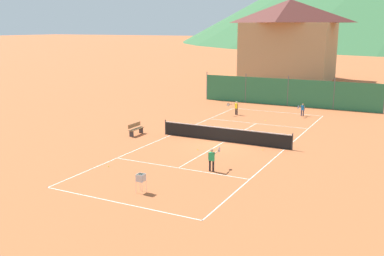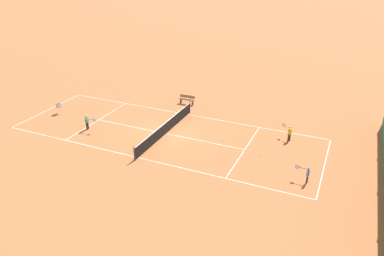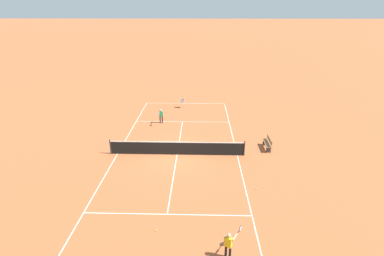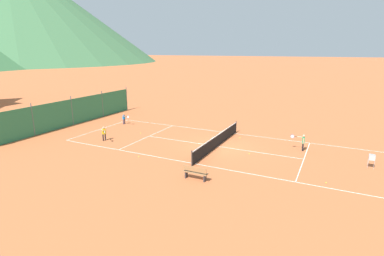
{
  "view_description": "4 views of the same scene",
  "coord_description": "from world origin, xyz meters",
  "px_view_note": "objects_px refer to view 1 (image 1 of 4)",
  "views": [
    {
      "loc": [
        11.25,
        -26.8,
        7.52
      ],
      "look_at": [
        -1.69,
        -1.46,
        1.05
      ],
      "focal_mm": 42.0,
      "sensor_mm": 36.0,
      "label": 1
    },
    {
      "loc": [
        23.09,
        12.55,
        13.01
      ],
      "look_at": [
        -0.61,
        1.97,
        0.6
      ],
      "focal_mm": 35.0,
      "sensor_mm": 36.0,
      "label": 2
    },
    {
      "loc": [
        -1.55,
        18.27,
        9.27
      ],
      "look_at": [
        -0.96,
        -2.16,
        1.11
      ],
      "focal_mm": 28.0,
      "sensor_mm": 36.0,
      "label": 3
    },
    {
      "loc": [
        -20.85,
        -8.03,
        7.37
      ],
      "look_at": [
        0.02,
        2.24,
        1.22
      ],
      "focal_mm": 28.0,
      "sensor_mm": 36.0,
      "label": 4
    }
  ],
  "objects_px": {
    "player_near_service": "(212,158)",
    "tennis_ball_mid_court": "(265,121)",
    "tennis_ball_service_box": "(198,150)",
    "player_near_baseline": "(302,109)",
    "ball_hopper": "(141,179)",
    "tennis_ball_by_net_right": "(263,150)",
    "tennis_net": "(225,134)",
    "tennis_ball_by_net_left": "(190,123)",
    "player_far_service": "(236,107)",
    "alpine_chalet": "(289,38)",
    "tennis_ball_alley_right": "(109,166)",
    "courtside_bench": "(136,129)"
  },
  "relations": [
    {
      "from": "player_far_service",
      "to": "courtside_bench",
      "type": "height_order",
      "value": "player_far_service"
    },
    {
      "from": "tennis_net",
      "to": "alpine_chalet",
      "type": "relative_size",
      "value": 0.71
    },
    {
      "from": "tennis_ball_alley_right",
      "to": "tennis_ball_by_net_right",
      "type": "bearing_deg",
      "value": 47.63
    },
    {
      "from": "tennis_net",
      "to": "tennis_ball_alley_right",
      "type": "distance_m",
      "value": 8.72
    },
    {
      "from": "player_far_service",
      "to": "player_near_service",
      "type": "bearing_deg",
      "value": -73.03
    },
    {
      "from": "player_far_service",
      "to": "tennis_ball_by_net_left",
      "type": "distance_m",
      "value": 5.31
    },
    {
      "from": "tennis_ball_service_box",
      "to": "tennis_ball_by_net_right",
      "type": "bearing_deg",
      "value": 26.66
    },
    {
      "from": "tennis_ball_by_net_left",
      "to": "courtside_bench",
      "type": "height_order",
      "value": "courtside_bench"
    },
    {
      "from": "tennis_ball_by_net_right",
      "to": "player_near_service",
      "type": "bearing_deg",
      "value": -102.22
    },
    {
      "from": "tennis_ball_service_box",
      "to": "player_near_baseline",
      "type": "bearing_deg",
      "value": 77.13
    },
    {
      "from": "tennis_net",
      "to": "courtside_bench",
      "type": "relative_size",
      "value": 6.12
    },
    {
      "from": "player_near_baseline",
      "to": "courtside_bench",
      "type": "height_order",
      "value": "player_near_baseline"
    },
    {
      "from": "tennis_ball_alley_right",
      "to": "alpine_chalet",
      "type": "distance_m",
      "value": 45.48
    },
    {
      "from": "player_far_service",
      "to": "alpine_chalet",
      "type": "height_order",
      "value": "alpine_chalet"
    },
    {
      "from": "tennis_net",
      "to": "player_far_service",
      "type": "relative_size",
      "value": 7.69
    },
    {
      "from": "tennis_ball_by_net_left",
      "to": "player_far_service",
      "type": "bearing_deg",
      "value": 68.06
    },
    {
      "from": "tennis_ball_by_net_left",
      "to": "ball_hopper",
      "type": "height_order",
      "value": "ball_hopper"
    },
    {
      "from": "tennis_ball_mid_court",
      "to": "alpine_chalet",
      "type": "bearing_deg",
      "value": 102.15
    },
    {
      "from": "tennis_net",
      "to": "tennis_ball_service_box",
      "type": "xyz_separation_m",
      "value": [
        -0.65,
        -2.72,
        -0.47
      ]
    },
    {
      "from": "player_near_baseline",
      "to": "tennis_ball_by_net_right",
      "type": "bearing_deg",
      "value": -87.81
    },
    {
      "from": "player_far_service",
      "to": "tennis_ball_by_net_right",
      "type": "relative_size",
      "value": 18.08
    },
    {
      "from": "courtside_bench",
      "to": "alpine_chalet",
      "type": "distance_m",
      "value": 38.55
    },
    {
      "from": "alpine_chalet",
      "to": "tennis_ball_alley_right",
      "type": "bearing_deg",
      "value": -86.85
    },
    {
      "from": "tennis_ball_by_net_right",
      "to": "courtside_bench",
      "type": "relative_size",
      "value": 0.04
    },
    {
      "from": "tennis_ball_alley_right",
      "to": "tennis_net",
      "type": "bearing_deg",
      "value": 66.34
    },
    {
      "from": "tennis_ball_service_box",
      "to": "player_near_service",
      "type": "bearing_deg",
      "value": -53.14
    },
    {
      "from": "player_near_service",
      "to": "ball_hopper",
      "type": "relative_size",
      "value": 1.4
    },
    {
      "from": "player_near_service",
      "to": "player_near_baseline",
      "type": "distance_m",
      "value": 17.13
    },
    {
      "from": "tennis_ball_service_box",
      "to": "tennis_ball_alley_right",
      "type": "bearing_deg",
      "value": -118.38
    },
    {
      "from": "tennis_net",
      "to": "alpine_chalet",
      "type": "distance_m",
      "value": 37.92
    },
    {
      "from": "tennis_ball_mid_court",
      "to": "tennis_ball_by_net_left",
      "type": "bearing_deg",
      "value": -145.64
    },
    {
      "from": "player_near_service",
      "to": "tennis_net",
      "type": "bearing_deg",
      "value": 106.95
    },
    {
      "from": "tennis_ball_service_box",
      "to": "alpine_chalet",
      "type": "bearing_deg",
      "value": 97.62
    },
    {
      "from": "player_near_service",
      "to": "tennis_ball_mid_court",
      "type": "distance_m",
      "value": 13.72
    },
    {
      "from": "tennis_ball_mid_court",
      "to": "tennis_ball_by_net_right",
      "type": "distance_m",
      "value": 8.86
    },
    {
      "from": "tennis_ball_mid_court",
      "to": "alpine_chalet",
      "type": "xyz_separation_m",
      "value": [
        -6.35,
        29.49,
        5.79
      ]
    },
    {
      "from": "tennis_ball_by_net_right",
      "to": "alpine_chalet",
      "type": "distance_m",
      "value": 39.44
    },
    {
      "from": "tennis_ball_service_box",
      "to": "ball_hopper",
      "type": "height_order",
      "value": "ball_hopper"
    },
    {
      "from": "tennis_net",
      "to": "tennis_ball_by_net_left",
      "type": "distance_m",
      "value": 6.26
    },
    {
      "from": "tennis_ball_by_net_left",
      "to": "alpine_chalet",
      "type": "relative_size",
      "value": 0.01
    },
    {
      "from": "player_far_service",
      "to": "player_near_service",
      "type": "xyz_separation_m",
      "value": [
        4.59,
        -15.03,
        0.03
      ]
    },
    {
      "from": "tennis_net",
      "to": "ball_hopper",
      "type": "relative_size",
      "value": 10.31
    },
    {
      "from": "alpine_chalet",
      "to": "ball_hopper",
      "type": "bearing_deg",
      "value": -82.55
    },
    {
      "from": "player_far_service",
      "to": "tennis_ball_by_net_left",
      "type": "xyz_separation_m",
      "value": [
        -1.97,
        -4.88,
        -0.66
      ]
    },
    {
      "from": "tennis_ball_alley_right",
      "to": "courtside_bench",
      "type": "distance_m",
      "value": 7.45
    },
    {
      "from": "tennis_ball_alley_right",
      "to": "courtside_bench",
      "type": "xyz_separation_m",
      "value": [
        -2.85,
        6.87,
        0.42
      ]
    },
    {
      "from": "player_near_service",
      "to": "tennis_ball_alley_right",
      "type": "height_order",
      "value": "player_near_service"
    },
    {
      "from": "player_far_service",
      "to": "player_near_service",
      "type": "distance_m",
      "value": 15.71
    },
    {
      "from": "courtside_bench",
      "to": "player_near_baseline",
      "type": "bearing_deg",
      "value": 54.01
    },
    {
      "from": "player_near_baseline",
      "to": "tennis_ball_by_net_right",
      "type": "height_order",
      "value": "player_near_baseline"
    }
  ]
}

